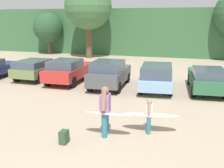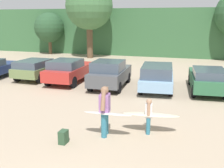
# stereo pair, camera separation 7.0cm
# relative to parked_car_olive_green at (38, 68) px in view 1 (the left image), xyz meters

# --- Properties ---
(hillside_ridge) EXTENTS (108.00, 12.00, 5.10)m
(hillside_ridge) POSITION_rel_parked_car_olive_green_xyz_m (7.53, 18.96, 1.79)
(hillside_ridge) COLOR #38663D
(hillside_ridge) RESTS_ON ground_plane
(tree_ridge_back) EXTENTS (3.35, 3.35, 4.69)m
(tree_ridge_back) POSITION_rel_parked_car_olive_green_xyz_m (-5.93, 11.96, 2.25)
(tree_ridge_back) COLOR brown
(tree_ridge_back) RESTS_ON ground_plane
(tree_center_left) EXTENTS (4.77, 4.77, 7.66)m
(tree_center_left) POSITION_rel_parked_car_olive_green_xyz_m (-0.38, 10.43, 4.47)
(tree_center_left) COLOR brown
(tree_center_left) RESTS_ON ground_plane
(parked_car_olive_green) EXTENTS (1.99, 4.17, 1.37)m
(parked_car_olive_green) POSITION_rel_parked_car_olive_green_xyz_m (0.00, 0.00, 0.00)
(parked_car_olive_green) COLOR #6B7F4C
(parked_car_olive_green) RESTS_ON ground_plane
(parked_car_red) EXTENTS (1.96, 4.40, 1.54)m
(parked_car_red) POSITION_rel_parked_car_olive_green_xyz_m (2.49, -0.32, 0.05)
(parked_car_red) COLOR #B72D28
(parked_car_red) RESTS_ON ground_plane
(parked_car_dark_gray) EXTENTS (2.03, 4.11, 1.65)m
(parked_car_dark_gray) POSITION_rel_parked_car_olive_green_xyz_m (5.40, -0.77, 0.09)
(parked_car_dark_gray) COLOR #4C4F54
(parked_car_dark_gray) RESTS_ON ground_plane
(parked_car_sky_blue) EXTENTS (2.25, 4.83, 1.49)m
(parked_car_sky_blue) POSITION_rel_parked_car_olive_green_xyz_m (8.18, -0.40, 0.04)
(parked_car_sky_blue) COLOR #84ADD1
(parked_car_sky_blue) RESTS_ON ground_plane
(parked_car_forest_green) EXTENTS (2.15, 4.48, 1.42)m
(parked_car_forest_green) POSITION_rel_parked_car_olive_green_xyz_m (10.97, -0.20, 0.01)
(parked_car_forest_green) COLOR #2D6642
(parked_car_forest_green) RESTS_ON ground_plane
(person_adult) EXTENTS (0.39, 0.82, 1.81)m
(person_adult) POSITION_rel_parked_car_olive_green_xyz_m (7.35, -7.44, 0.27)
(person_adult) COLOR teal
(person_adult) RESTS_ON ground_plane
(person_child) EXTENTS (0.28, 0.49, 1.30)m
(person_child) POSITION_rel_parked_car_olive_green_xyz_m (8.79, -6.77, -0.02)
(person_child) COLOR teal
(person_child) RESTS_ON ground_plane
(surfboard_white) EXTENTS (1.74, 0.56, 0.17)m
(surfboard_white) POSITION_rel_parked_car_olive_green_xyz_m (7.49, -7.56, 0.12)
(surfboard_white) COLOR white
(surfboard_cream) EXTENTS (2.10, 0.80, 0.12)m
(surfboard_cream) POSITION_rel_parked_car_olive_green_xyz_m (8.86, -6.71, -0.07)
(surfboard_cream) COLOR beige
(backpack_dropped) EXTENTS (0.24, 0.34, 0.45)m
(backpack_dropped) POSITION_rel_parked_car_olive_green_xyz_m (6.23, -8.45, -0.53)
(backpack_dropped) COLOR #2D4C33
(backpack_dropped) RESTS_ON ground_plane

